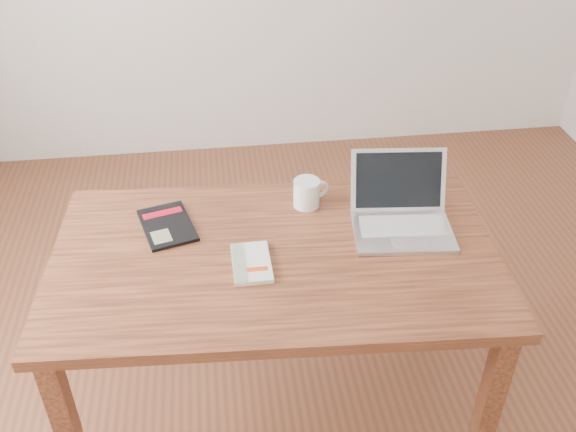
{
  "coord_description": "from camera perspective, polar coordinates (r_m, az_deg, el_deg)",
  "views": [
    {
      "loc": [
        -0.35,
        -1.65,
        2.06
      ],
      "look_at": [
        -0.13,
        0.02,
        0.85
      ],
      "focal_mm": 40.0,
      "sensor_mm": 36.0,
      "label": 1
    }
  ],
  "objects": [
    {
      "name": "desk",
      "position": [
        2.14,
        -1.13,
        -5.17
      ],
      "size": [
        1.49,
        0.91,
        0.75
      ],
      "rotation": [
        0.0,
        0.0,
        -0.06
      ],
      "color": "brown",
      "rests_on": "ground"
    },
    {
      "name": "coffee_mug",
      "position": [
        2.27,
        1.74,
        2.1
      ],
      "size": [
        0.13,
        0.09,
        0.1
      ],
      "rotation": [
        0.0,
        0.0,
        0.35
      ],
      "color": "white",
      "rests_on": "desk"
    },
    {
      "name": "black_guidebook",
      "position": [
        2.23,
        -10.69,
        -0.81
      ],
      "size": [
        0.22,
        0.28,
        0.01
      ],
      "rotation": [
        0.0,
        0.0,
        0.27
      ],
      "color": "black",
      "rests_on": "desk"
    },
    {
      "name": "white_guidebook",
      "position": [
        2.03,
        -3.26,
        -4.2
      ],
      "size": [
        0.12,
        0.2,
        0.02
      ],
      "rotation": [
        0.0,
        0.0,
        0.01
      ],
      "color": "silver",
      "rests_on": "desk"
    },
    {
      "name": "laptop",
      "position": [
        2.21,
        10.05,
        0.27
      ],
      "size": [
        0.36,
        0.35,
        0.22
      ],
      "rotation": [
        0.0,
        0.0,
        -0.1
      ],
      "color": "silver",
      "rests_on": "desk"
    },
    {
      "name": "room",
      "position": [
        1.81,
        2.18,
        12.88
      ],
      "size": [
        4.04,
        4.04,
        2.7
      ],
      "color": "brown",
      "rests_on": "ground"
    }
  ]
}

